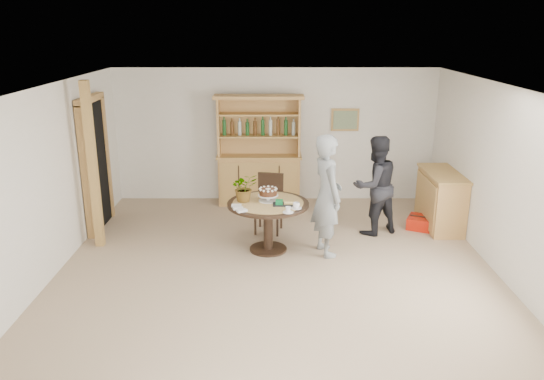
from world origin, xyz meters
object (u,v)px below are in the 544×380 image
at_px(adult_person, 375,185).
at_px(dining_table, 268,212).
at_px(red_suitcase, 427,223).
at_px(sideboard, 441,199).
at_px(teen_boy, 327,195).
at_px(hutch, 259,168).
at_px(dining_chair, 269,199).

bearing_deg(adult_person, dining_table, -2.17).
bearing_deg(red_suitcase, sideboard, 54.38).
bearing_deg(teen_boy, sideboard, -77.79).
bearing_deg(teen_boy, red_suitcase, -77.93).
bearing_deg(adult_person, hutch, -63.73).
distance_m(adult_person, red_suitcase, 1.17).
relative_size(sideboard, red_suitcase, 1.77).
xyz_separation_m(hutch, dining_chair, (0.20, -1.40, -0.15)).
distance_m(sideboard, teen_boy, 2.32).
bearing_deg(red_suitcase, adult_person, -146.06).
bearing_deg(hutch, teen_boy, -66.09).
height_order(dining_table, red_suitcase, dining_table).
xyz_separation_m(sideboard, teen_boy, (-2.01, -1.09, 0.42)).
xyz_separation_m(hutch, red_suitcase, (2.80, -1.38, -0.59)).
relative_size(dining_chair, red_suitcase, 1.33).
bearing_deg(adult_person, sideboard, 168.90).
xyz_separation_m(dining_table, teen_boy, (0.85, -0.10, 0.29)).
relative_size(sideboard, adult_person, 0.79).
relative_size(sideboard, dining_chair, 1.33).
distance_m(hutch, adult_person, 2.42).
bearing_deg(hutch, sideboard, -22.21).
height_order(sideboard, adult_person, adult_person).
relative_size(sideboard, teen_boy, 0.70).
bearing_deg(red_suitcase, hutch, 178.77).
height_order(hutch, dining_table, hutch).
bearing_deg(teen_boy, dining_chair, 25.81).
height_order(hutch, teen_boy, hutch).
xyz_separation_m(hutch, dining_table, (0.18, -2.23, -0.08)).
height_order(hutch, dining_chair, hutch).
bearing_deg(dining_chair, teen_boy, -37.10).
relative_size(teen_boy, red_suitcase, 2.51).
relative_size(hutch, red_suitcase, 2.86).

